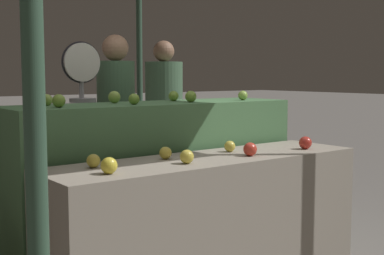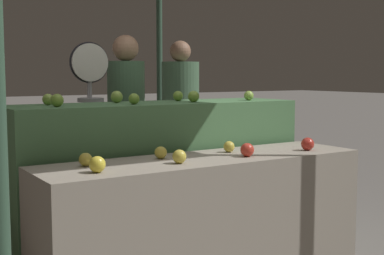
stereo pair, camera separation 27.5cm
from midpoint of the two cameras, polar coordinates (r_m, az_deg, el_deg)
The scene contains 19 objects.
display_counter_front at distance 3.28m, azimuth -0.59°, elevation -10.45°, with size 2.05×0.55×0.84m, color gray.
display_counter_back at distance 3.73m, azimuth -6.12°, elevation -6.12°, with size 2.05×0.55×1.14m, color #4C7A4C.
apple_front_0 at distance 2.72m, azimuth -11.73°, elevation -4.02°, with size 0.08×0.08×0.08m, color gold.
apple_front_1 at distance 2.97m, azimuth -3.22°, elevation -3.14°, with size 0.08×0.08×0.08m, color gold.
apple_front_2 at distance 3.25m, azimuth 3.81°, elevation -2.34°, with size 0.08×0.08×0.08m, color red.
apple_front_3 at distance 3.59m, azimuth 9.87°, elevation -1.63°, with size 0.09×0.09×0.09m, color #B72D23.
apple_front_4 at distance 2.91m, azimuth -13.16°, elevation -3.50°, with size 0.07×0.07×0.07m, color gold.
apple_front_5 at distance 3.14m, azimuth -5.37°, elevation -2.73°, with size 0.07×0.07×0.07m, color gold.
apple_front_6 at distance 3.42m, azimuth 1.76°, elevation -2.03°, with size 0.07×0.07×0.07m, color gold.
apple_back_0 at distance 3.24m, azimuth -16.41°, elevation 2.74°, with size 0.08×0.08×0.08m, color #84AD3D.
apple_back_1 at distance 3.44m, azimuth -8.49°, elevation 3.01°, with size 0.07×0.07×0.07m, color #7AA338.
apple_back_2 at distance 3.70m, azimuth -2.26°, elevation 3.32°, with size 0.08×0.08×0.08m, color #7AA338.
apple_back_3 at distance 4.00m, azimuth 3.49°, elevation 3.43°, with size 0.07×0.07×0.07m, color #8EB247.
apple_back_4 at distance 3.44m, azimuth -17.47°, elevation 2.81°, with size 0.07×0.07×0.07m, color #8EB247.
apple_back_5 at distance 3.63m, azimuth -10.45°, elevation 3.20°, with size 0.08×0.08×0.08m, color #8EB247.
apple_back_6 at distance 3.86m, azimuth -4.03°, elevation 3.36°, with size 0.07×0.07×0.07m, color #7AA338.
produce_scale at distance 4.14m, azimuth -13.51°, elevation 3.17°, with size 0.31×0.20×1.58m.
person_vendor_at_scale at distance 4.51m, azimuth -9.83°, elevation 1.00°, with size 0.41×0.41×1.66m.
person_customer_left at distance 5.64m, azimuth -4.40°, elevation 1.92°, with size 0.53×0.53×1.68m.
Camera 1 is at (-1.99, -2.46, 1.33)m, focal length 50.00 mm.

